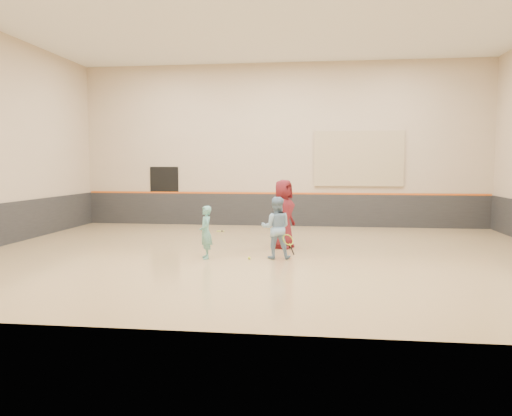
# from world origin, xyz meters

# --- Properties ---
(room) EXTENTS (15.04, 12.04, 6.22)m
(room) POSITION_xyz_m (0.00, 0.00, 0.81)
(room) COLOR tan
(room) RESTS_ON ground
(wainscot_back) EXTENTS (14.90, 0.04, 1.20)m
(wainscot_back) POSITION_xyz_m (0.00, 5.97, 0.60)
(wainscot_back) COLOR #232326
(wainscot_back) RESTS_ON floor
(accent_stripe) EXTENTS (14.90, 0.03, 0.06)m
(accent_stripe) POSITION_xyz_m (0.00, 5.96, 1.22)
(accent_stripe) COLOR #D85914
(accent_stripe) RESTS_ON wall_back
(acoustic_panel) EXTENTS (3.20, 0.08, 2.00)m
(acoustic_panel) POSITION_xyz_m (2.80, 5.95, 2.50)
(acoustic_panel) COLOR tan
(acoustic_panel) RESTS_ON wall_back
(doorway) EXTENTS (1.10, 0.05, 2.20)m
(doorway) POSITION_xyz_m (-4.50, 5.98, 1.10)
(doorway) COLOR black
(doorway) RESTS_ON floor
(girl) EXTENTS (0.46, 0.55, 1.29)m
(girl) POSITION_xyz_m (-1.34, -0.75, 0.65)
(girl) COLOR #65AFA7
(girl) RESTS_ON floor
(instructor) EXTENTS (0.76, 0.61, 1.51)m
(instructor) POSITION_xyz_m (0.36, -0.52, 0.75)
(instructor) COLOR #81A6C8
(instructor) RESTS_ON floor
(young_man) EXTENTS (0.90, 1.07, 1.88)m
(young_man) POSITION_xyz_m (0.42, 1.05, 0.94)
(young_man) COLOR maroon
(young_man) RESTS_ON floor
(held_racket) EXTENTS (0.40, 0.40, 0.57)m
(held_racket) POSITION_xyz_m (0.66, -0.68, 0.49)
(held_racket) COLOR #B7CE2D
(held_racket) RESTS_ON instructor
(spare_racket) EXTENTS (0.62, 0.62, 0.10)m
(spare_racket) POSITION_xyz_m (-1.96, 4.14, 0.05)
(spare_racket) COLOR #BADC30
(spare_racket) RESTS_ON floor
(ball_under_racket) EXTENTS (0.07, 0.07, 0.07)m
(ball_under_racket) POSITION_xyz_m (-0.27, -0.74, 0.03)
(ball_under_racket) COLOR #D7EB36
(ball_under_racket) RESTS_ON floor
(ball_in_hand) EXTENTS (0.07, 0.07, 0.07)m
(ball_in_hand) POSITION_xyz_m (0.47, 1.00, 1.24)
(ball_in_hand) COLOR #BED431
(ball_in_hand) RESTS_ON young_man
(ball_beside_spare) EXTENTS (0.07, 0.07, 0.07)m
(ball_beside_spare) POSITION_xyz_m (0.13, 3.61, 0.03)
(ball_beside_spare) COLOR #B7D030
(ball_beside_spare) RESTS_ON floor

